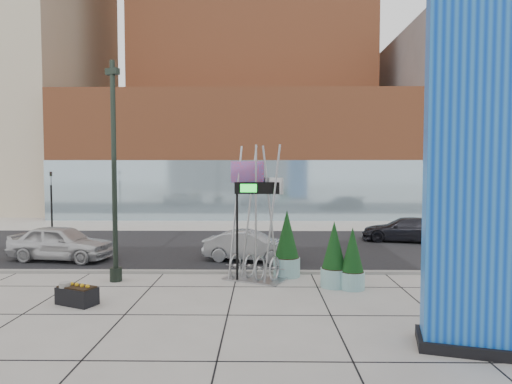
{
  "coord_description": "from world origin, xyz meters",
  "views": [
    {
      "loc": [
        1.98,
        -13.19,
        4.23
      ],
      "look_at": [
        1.79,
        2.0,
        3.43
      ],
      "focal_mm": 30.0,
      "sensor_mm": 36.0,
      "label": 1
    }
  ],
  "objects_px": {
    "blue_pylon": "(485,158)",
    "car_silver_mid": "(250,246)",
    "public_art_sculpture": "(255,245)",
    "car_white_west": "(61,243)",
    "lamp_post": "(115,192)",
    "concrete_bollard": "(65,293)",
    "overhead_street_sign": "(254,196)"
  },
  "relations": [
    {
      "from": "blue_pylon",
      "to": "car_silver_mid",
      "type": "relative_size",
      "value": 2.21
    },
    {
      "from": "public_art_sculpture",
      "to": "car_white_west",
      "type": "xyz_separation_m",
      "value": [
        -9.07,
        3.42,
        -0.54
      ]
    },
    {
      "from": "lamp_post",
      "to": "public_art_sculpture",
      "type": "xyz_separation_m",
      "value": [
        5.28,
        0.25,
        -2.03
      ]
    },
    {
      "from": "lamp_post",
      "to": "car_white_west",
      "type": "bearing_deg",
      "value": 136.01
    },
    {
      "from": "blue_pylon",
      "to": "public_art_sculpture",
      "type": "height_order",
      "value": "blue_pylon"
    },
    {
      "from": "lamp_post",
      "to": "concrete_bollard",
      "type": "bearing_deg",
      "value": -103.06
    },
    {
      "from": "concrete_bollard",
      "to": "public_art_sculpture",
      "type": "bearing_deg",
      "value": 27.11
    },
    {
      "from": "lamp_post",
      "to": "blue_pylon",
      "type": "bearing_deg",
      "value": -29.71
    },
    {
      "from": "public_art_sculpture",
      "to": "overhead_street_sign",
      "type": "relative_size",
      "value": 1.37
    },
    {
      "from": "overhead_street_sign",
      "to": "car_white_west",
      "type": "bearing_deg",
      "value": 161.7
    },
    {
      "from": "lamp_post",
      "to": "overhead_street_sign",
      "type": "bearing_deg",
      "value": 0.51
    },
    {
      "from": "blue_pylon",
      "to": "overhead_street_sign",
      "type": "bearing_deg",
      "value": 147.05
    },
    {
      "from": "public_art_sculpture",
      "to": "lamp_post",
      "type": "bearing_deg",
      "value": -153.07
    },
    {
      "from": "concrete_bollard",
      "to": "car_silver_mid",
      "type": "relative_size",
      "value": 0.16
    },
    {
      "from": "blue_pylon",
      "to": "concrete_bollard",
      "type": "relative_size",
      "value": 13.44
    },
    {
      "from": "overhead_street_sign",
      "to": "car_silver_mid",
      "type": "xyz_separation_m",
      "value": [
        -0.27,
        3.56,
        -2.54
      ]
    },
    {
      "from": "blue_pylon",
      "to": "car_white_west",
      "type": "xyz_separation_m",
      "value": [
        -14.44,
        9.74,
        -3.68
      ]
    },
    {
      "from": "public_art_sculpture",
      "to": "overhead_street_sign",
      "type": "xyz_separation_m",
      "value": [
        -0.03,
        -0.2,
        1.87
      ]
    },
    {
      "from": "lamp_post",
      "to": "overhead_street_sign",
      "type": "distance_m",
      "value": 5.25
    },
    {
      "from": "overhead_street_sign",
      "to": "car_silver_mid",
      "type": "distance_m",
      "value": 4.38
    },
    {
      "from": "public_art_sculpture",
      "to": "blue_pylon",
      "type": "bearing_deg",
      "value": -25.38
    },
    {
      "from": "public_art_sculpture",
      "to": "car_silver_mid",
      "type": "relative_size",
      "value": 1.23
    },
    {
      "from": "car_white_west",
      "to": "car_silver_mid",
      "type": "xyz_separation_m",
      "value": [
        8.77,
        -0.06,
        -0.12
      ]
    },
    {
      "from": "lamp_post",
      "to": "concrete_bollard",
      "type": "relative_size",
      "value": 11.95
    },
    {
      "from": "lamp_post",
      "to": "public_art_sculpture",
      "type": "relative_size",
      "value": 1.6
    },
    {
      "from": "car_silver_mid",
      "to": "car_white_west",
      "type": "bearing_deg",
      "value": 102.08
    },
    {
      "from": "concrete_bollard",
      "to": "car_silver_mid",
      "type": "xyz_separation_m",
      "value": [
        5.62,
        6.39,
        0.35
      ]
    },
    {
      "from": "lamp_post",
      "to": "car_silver_mid",
      "type": "height_order",
      "value": "lamp_post"
    },
    {
      "from": "blue_pylon",
      "to": "overhead_street_sign",
      "type": "distance_m",
      "value": 8.26
    },
    {
      "from": "blue_pylon",
      "to": "lamp_post",
      "type": "relative_size",
      "value": 1.12
    },
    {
      "from": "blue_pylon",
      "to": "concrete_bollard",
      "type": "height_order",
      "value": "blue_pylon"
    },
    {
      "from": "public_art_sculpture",
      "to": "concrete_bollard",
      "type": "xyz_separation_m",
      "value": [
        -5.92,
        -3.03,
        -1.01
      ]
    }
  ]
}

